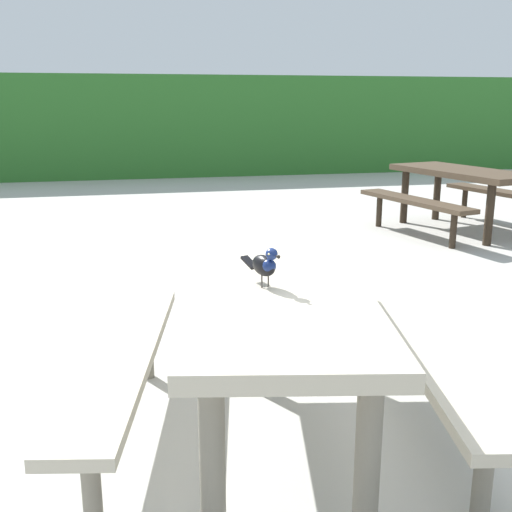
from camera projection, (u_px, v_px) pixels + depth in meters
ground_plane at (272, 449)px, 2.73m from camera, size 60.00×60.00×0.00m
hedge_wall at (146, 126)px, 12.64m from camera, size 28.00×1.52×2.03m
picnic_table_foreground at (279, 324)px, 2.69m from camera, size 1.99×2.01×0.74m
bird_grackle at (265, 264)px, 2.58m from camera, size 0.13×0.28×0.18m
picnic_table_mid_right at (462, 185)px, 7.16m from camera, size 2.02×2.04×0.74m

